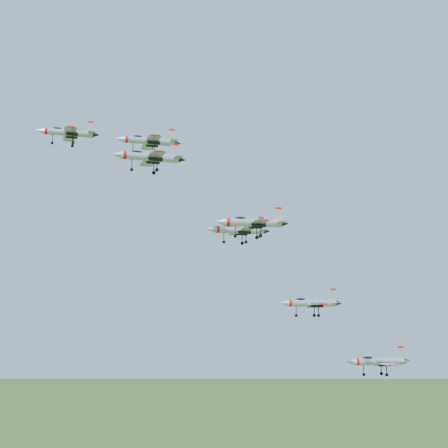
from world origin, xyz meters
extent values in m
cylinder|color=#ADB3BA|center=(-13.65, 15.62, 141.19)|extent=(9.05, 1.60, 1.30)
cone|color=#ADB3BA|center=(-19.05, 15.44, 141.19)|extent=(1.84, 1.36, 1.30)
cone|color=black|center=(-8.44, 15.79, 141.19)|extent=(1.44, 1.15, 1.11)
ellipsoid|color=black|center=(-15.85, 15.55, 141.68)|extent=(2.23, 1.01, 0.83)
cube|color=#ADB3BA|center=(-13.36, 12.83, 140.94)|extent=(2.45, 4.48, 0.14)
cube|color=#ADB3BA|center=(-13.54, 18.43, 140.94)|extent=(2.45, 4.48, 0.14)
cube|color=#ADB3BA|center=(-9.54, 15.76, 142.54)|extent=(1.51, 0.17, 2.10)
cube|color=red|center=(-9.54, 15.76, 143.64)|extent=(1.11, 0.18, 0.35)
cylinder|color=#ADB3BA|center=(-0.30, -2.99, 135.39)|extent=(8.35, 1.53, 1.20)
cone|color=#ADB3BA|center=(-5.28, -3.19, 135.39)|extent=(1.71, 1.26, 1.20)
cone|color=black|center=(4.49, -2.80, 135.39)|extent=(1.33, 1.07, 1.02)
ellipsoid|color=black|center=(-2.33, -3.07, 135.84)|extent=(2.06, 0.94, 0.76)
cube|color=#ADB3BA|center=(-0.02, -5.56, 135.16)|extent=(2.28, 4.14, 0.13)
cube|color=#ADB3BA|center=(-0.22, -0.40, 135.16)|extent=(2.28, 4.14, 0.13)
cube|color=#ADB3BA|center=(3.48, -2.84, 136.63)|extent=(1.39, 0.17, 1.94)
cube|color=red|center=(3.48, -2.84, 137.65)|extent=(1.02, 0.17, 0.32)
cylinder|color=#ADB3BA|center=(-1.33, -13.09, 130.08)|extent=(8.57, 2.03, 1.23)
cone|color=#ADB3BA|center=(-6.40, -13.57, 130.08)|extent=(1.81, 1.38, 1.23)
cone|color=black|center=(3.56, -12.63, 130.08)|extent=(1.41, 1.16, 1.04)
ellipsoid|color=black|center=(-3.40, -13.29, 130.55)|extent=(2.15, 1.07, 0.78)
cube|color=#ADB3BA|center=(-0.89, -15.70, 129.85)|extent=(2.55, 4.34, 0.13)
cube|color=#ADB3BA|center=(-1.39, -10.44, 129.85)|extent=(2.55, 4.34, 0.13)
cube|color=#ADB3BA|center=(2.52, -12.72, 131.36)|extent=(1.42, 0.25, 1.98)
cube|color=red|center=(2.52, -12.72, 132.40)|extent=(1.05, 0.23, 0.33)
cylinder|color=#ADB3BA|center=(17.80, 5.96, 122.01)|extent=(9.29, 1.73, 1.34)
cone|color=#ADB3BA|center=(12.26, 5.73, 122.01)|extent=(1.90, 1.41, 1.34)
cone|color=black|center=(23.13, 6.19, 122.01)|extent=(1.48, 1.19, 1.13)
ellipsoid|color=black|center=(15.54, 5.87, 122.51)|extent=(2.30, 1.06, 0.85)
cube|color=#ADB3BA|center=(18.13, 3.10, 121.75)|extent=(2.55, 4.62, 0.14)
cube|color=#ADB3BA|center=(17.88, 8.85, 121.75)|extent=(2.55, 4.62, 0.14)
cube|color=#ADB3BA|center=(22.01, 6.14, 123.39)|extent=(1.54, 0.19, 2.16)
cube|color=red|center=(22.01, 6.14, 124.52)|extent=(1.13, 0.19, 0.36)
cylinder|color=#ADB3BA|center=(15.73, -9.94, 121.14)|extent=(9.11, 1.71, 1.31)
cone|color=#ADB3BA|center=(10.30, -9.70, 121.14)|extent=(1.87, 1.39, 1.31)
cone|color=black|center=(20.96, -10.18, 121.14)|extent=(1.46, 1.17, 1.11)
ellipsoid|color=black|center=(13.52, -9.84, 121.63)|extent=(2.25, 1.04, 0.83)
cube|color=#ADB3BA|center=(15.80, -12.77, 120.88)|extent=(2.51, 4.53, 0.14)
cube|color=#ADB3BA|center=(16.06, -7.13, 120.88)|extent=(2.51, 4.53, 0.14)
cube|color=#ADB3BA|center=(19.85, -10.13, 122.50)|extent=(1.51, 0.19, 2.11)
cube|color=red|center=(19.85, -10.13, 123.60)|extent=(1.11, 0.19, 0.35)
cylinder|color=#ADB3BA|center=(26.80, -6.49, 108.47)|extent=(8.35, 1.48, 1.20)
cone|color=#ADB3BA|center=(21.82, -6.32, 108.47)|extent=(1.70, 1.26, 1.20)
cone|color=black|center=(31.61, -6.65, 108.47)|extent=(1.33, 1.06, 1.02)
ellipsoid|color=black|center=(24.77, -6.42, 108.92)|extent=(2.06, 0.93, 0.76)
cube|color=#ADB3BA|center=(26.90, -9.08, 108.24)|extent=(2.26, 4.14, 0.13)
cube|color=#ADB3BA|center=(27.08, -3.91, 108.24)|extent=(2.26, 4.14, 0.13)
cube|color=#ADB3BA|center=(30.59, -6.62, 109.72)|extent=(1.39, 0.16, 1.94)
cube|color=red|center=(30.59, -6.62, 110.73)|extent=(1.02, 0.16, 0.32)
cylinder|color=#ADB3BA|center=(48.24, 11.55, 97.18)|extent=(10.25, 2.06, 1.47)
cone|color=#ADB3BA|center=(42.14, 11.90, 97.18)|extent=(2.12, 1.59, 1.47)
cone|color=black|center=(54.11, 11.21, 97.18)|extent=(1.65, 1.34, 1.25)
ellipsoid|color=black|center=(45.75, 11.69, 97.73)|extent=(2.54, 1.20, 0.93)
cube|color=#ADB3BA|center=(48.28, 8.37, 96.89)|extent=(2.88, 5.12, 0.16)
cube|color=#ADB3BA|center=(48.65, 14.70, 96.89)|extent=(2.88, 5.12, 0.16)
cube|color=#ADB3BA|center=(52.86, 11.28, 98.70)|extent=(1.70, 0.23, 2.37)
cube|color=red|center=(52.86, 11.28, 99.95)|extent=(1.25, 0.23, 0.40)
camera|label=1|loc=(-12.60, -104.51, 107.06)|focal=50.00mm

